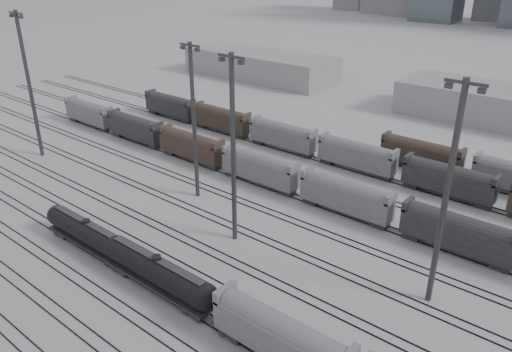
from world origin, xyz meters
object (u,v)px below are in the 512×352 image
Objects in this scene: tank_car_a at (88,233)px; tank_car_b at (158,272)px; light_mast_c at (233,147)px; hopper_car_a at (281,336)px; light_mast_a at (29,82)px.

tank_car_b is at bearing 0.00° from tank_car_a.
tank_car_b is 0.72× the size of light_mast_c.
light_mast_a reaches higher than hopper_car_a.
light_mast_c is at bearing 0.86° from light_mast_a.
hopper_car_a is (18.17, -0.00, 0.68)m from tank_car_b.
hopper_car_a reaches higher than tank_car_a.
tank_car_b is (14.37, 0.00, 0.15)m from tank_car_a.
light_mast_a is at bearing 164.92° from tank_car_b.
light_mast_c is (50.91, 0.76, -0.85)m from light_mast_a.
tank_car_b reaches higher than tank_car_a.
light_mast_c is at bearing 142.36° from hopper_car_a.
hopper_car_a is 0.58× the size of light_mast_c.
light_mast_c reaches higher than tank_car_a.
light_mast_c is at bearing 47.67° from tank_car_a.
light_mast_c reaches higher than tank_car_b.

